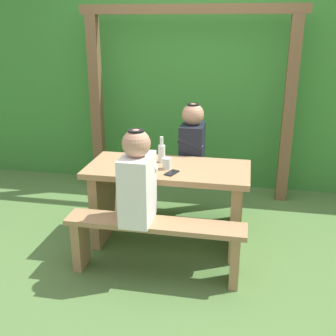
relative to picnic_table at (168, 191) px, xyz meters
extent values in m
plane|color=#4D7339|center=(0.00, 0.00, -0.50)|extent=(12.00, 12.00, 0.00)
cube|color=#378131|center=(0.00, 2.02, 0.59)|extent=(6.40, 1.06, 2.18)
cube|color=brown|center=(-1.08, 1.20, 0.49)|extent=(0.12, 0.12, 1.98)
cube|color=brown|center=(1.08, 1.20, 0.49)|extent=(0.12, 0.12, 1.98)
cube|color=brown|center=(0.00, 1.20, 1.53)|extent=(2.39, 0.10, 0.10)
cube|color=#9E7A51|center=(0.00, 0.00, 0.21)|extent=(1.40, 0.64, 0.05)
cube|color=#9E7A51|center=(-0.60, 0.00, -0.16)|extent=(0.08, 0.54, 0.68)
cube|color=#9E7A51|center=(0.60, 0.00, -0.16)|extent=(0.08, 0.54, 0.68)
cube|color=#9E7A51|center=(0.00, -0.53, -0.05)|extent=(1.40, 0.24, 0.04)
cube|color=#9E7A51|center=(-0.62, -0.53, -0.28)|extent=(0.07, 0.22, 0.42)
cube|color=#9E7A51|center=(0.62, -0.53, -0.28)|extent=(0.07, 0.22, 0.42)
cube|color=#9E7A51|center=(0.00, 0.53, -0.05)|extent=(1.40, 0.24, 0.04)
cube|color=#9E7A51|center=(-0.62, 0.53, -0.28)|extent=(0.07, 0.22, 0.42)
cube|color=#9E7A51|center=(0.62, 0.53, -0.28)|extent=(0.07, 0.22, 0.42)
cube|color=white|center=(-0.13, -0.53, 0.23)|extent=(0.22, 0.34, 0.52)
sphere|color=tan|center=(-0.13, -0.53, 0.58)|extent=(0.21, 0.21, 0.21)
cylinder|color=black|center=(-0.13, -0.53, 0.67)|extent=(0.12, 0.12, 0.02)
cylinder|color=white|center=(-0.13, -0.39, 0.33)|extent=(0.25, 0.07, 0.15)
cube|color=black|center=(0.14, 0.53, 0.23)|extent=(0.22, 0.34, 0.52)
sphere|color=tan|center=(0.14, 0.53, 0.58)|extent=(0.21, 0.21, 0.21)
cylinder|color=black|center=(0.14, 0.53, 0.67)|extent=(0.12, 0.12, 0.02)
cylinder|color=black|center=(0.14, 0.39, 0.33)|extent=(0.25, 0.07, 0.15)
cylinder|color=silver|center=(0.00, -0.05, 0.28)|extent=(0.08, 0.08, 0.10)
cylinder|color=silver|center=(-0.08, 0.12, 0.31)|extent=(0.06, 0.06, 0.15)
cylinder|color=silver|center=(-0.08, 0.12, 0.42)|extent=(0.03, 0.03, 0.08)
cylinder|color=silver|center=(-0.27, 0.11, 0.31)|extent=(0.06, 0.06, 0.16)
cylinder|color=silver|center=(-0.27, 0.11, 0.42)|extent=(0.03, 0.03, 0.06)
cube|color=black|center=(0.06, -0.16, 0.24)|extent=(0.11, 0.16, 0.01)
camera|label=1|loc=(0.64, -3.27, 1.41)|focal=43.82mm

